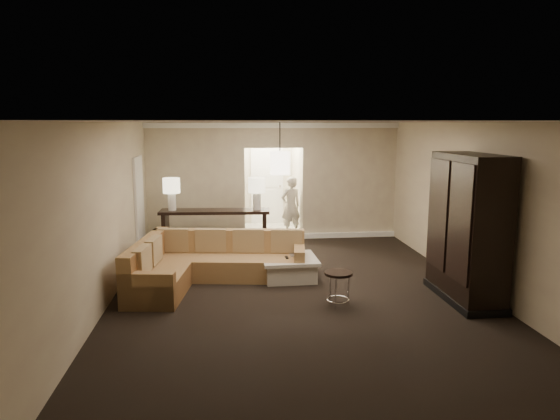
{
  "coord_description": "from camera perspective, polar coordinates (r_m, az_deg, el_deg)",
  "views": [
    {
      "loc": [
        -1.16,
        -7.83,
        2.78
      ],
      "look_at": [
        -0.16,
        1.2,
        1.2
      ],
      "focal_mm": 32.0,
      "sensor_mm": 36.0,
      "label": 1
    }
  ],
  "objects": [
    {
      "name": "coffee_table",
      "position": [
        9.1,
        1.03,
        -6.57
      ],
      "size": [
        1.0,
        1.0,
        0.41
      ],
      "rotation": [
        0.0,
        0.0,
        0.02
      ],
      "color": "silver",
      "rests_on": "ground"
    },
    {
      "name": "wall_left",
      "position": [
        8.16,
        -19.23,
        -0.4
      ],
      "size": [
        0.04,
        8.0,
        2.8
      ],
      "primitive_type": "cube",
      "color": "beige",
      "rests_on": "ground"
    },
    {
      "name": "baseboard",
      "position": [
        12.14,
        -0.66,
        -3.06
      ],
      "size": [
        6.0,
        0.1,
        0.12
      ],
      "primitive_type": "cube",
      "color": "white",
      "rests_on": "ground"
    },
    {
      "name": "wall_back",
      "position": [
        11.96,
        -0.7,
        3.26
      ],
      "size": [
        6.0,
        0.04,
        2.8
      ],
      "primitive_type": "cube",
      "color": "beige",
      "rests_on": "ground"
    },
    {
      "name": "person",
      "position": [
        12.39,
        1.25,
        0.78
      ],
      "size": [
        0.7,
        0.59,
        1.64
      ],
      "primitive_type": "imported",
      "rotation": [
        0.0,
        0.0,
        3.53
      ],
      "color": "beige",
      "rests_on": "ground"
    },
    {
      "name": "table_lamp_right",
      "position": [
        10.83,
        -2.67,
        2.48
      ],
      "size": [
        0.37,
        0.37,
        0.7
      ],
      "color": "white",
      "rests_on": "console_table"
    },
    {
      "name": "ground",
      "position": [
        8.39,
        2.05,
        -9.47
      ],
      "size": [
        8.0,
        8.0,
        0.0
      ],
      "primitive_type": "plane",
      "color": "black",
      "rests_on": "ground"
    },
    {
      "name": "wall_right",
      "position": [
        8.97,
        21.43,
        0.36
      ],
      "size": [
        0.04,
        8.0,
        2.8
      ],
      "primitive_type": "cube",
      "color": "beige",
      "rests_on": "ground"
    },
    {
      "name": "table_lamp_left",
      "position": [
        10.99,
        -12.29,
        2.38
      ],
      "size": [
        0.37,
        0.37,
        0.7
      ],
      "color": "white",
      "rests_on": "console_table"
    },
    {
      "name": "pendant_light",
      "position": [
        10.62,
        -0.01,
        5.42
      ],
      "size": [
        0.38,
        0.38,
        1.09
      ],
      "color": "black",
      "rests_on": "ceiling"
    },
    {
      "name": "console_table",
      "position": [
        11.01,
        -7.42,
        -1.9
      ],
      "size": [
        2.41,
        0.7,
        0.92
      ],
      "rotation": [
        0.0,
        0.0,
        -0.07
      ],
      "color": "black",
      "rests_on": "ground"
    },
    {
      "name": "armoire",
      "position": [
        8.34,
        20.61,
        -2.29
      ],
      "size": [
        0.69,
        1.61,
        2.32
      ],
      "color": "black",
      "rests_on": "ground"
    },
    {
      "name": "drink_table",
      "position": [
        7.77,
        6.68,
        -8.13
      ],
      "size": [
        0.43,
        0.43,
        0.54
      ],
      "rotation": [
        0.0,
        0.0,
        0.07
      ],
      "color": "black",
      "rests_on": "ground"
    },
    {
      "name": "sectional_sofa",
      "position": [
        8.93,
        -8.5,
        -6.1
      ],
      "size": [
        3.09,
        2.35,
        0.85
      ],
      "rotation": [
        0.0,
        0.0,
        -0.14
      ],
      "color": "brown",
      "rests_on": "ground"
    },
    {
      "name": "crown_molding",
      "position": [
        11.83,
        -0.69,
        9.64
      ],
      "size": [
        6.0,
        0.1,
        0.12
      ],
      "primitive_type": "cube",
      "color": "white",
      "rests_on": "wall_back"
    },
    {
      "name": "foyer",
      "position": [
        13.3,
        -1.26,
        3.5
      ],
      "size": [
        1.44,
        2.02,
        2.8
      ],
      "color": "silver",
      "rests_on": "ground"
    },
    {
      "name": "wall_front",
      "position": [
        4.23,
        10.16,
        -9.28
      ],
      "size": [
        6.0,
        0.04,
        2.8
      ],
      "primitive_type": "cube",
      "color": "beige",
      "rests_on": "ground"
    },
    {
      "name": "ceiling",
      "position": [
        7.91,
        2.17,
        10.03
      ],
      "size": [
        6.0,
        8.0,
        0.02
      ],
      "primitive_type": "cube",
      "color": "white",
      "rests_on": "wall_back"
    },
    {
      "name": "side_door",
      "position": [
        10.92,
        -15.76,
        0.4
      ],
      "size": [
        0.05,
        0.9,
        2.1
      ],
      "primitive_type": "cube",
      "color": "white",
      "rests_on": "ground"
    }
  ]
}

